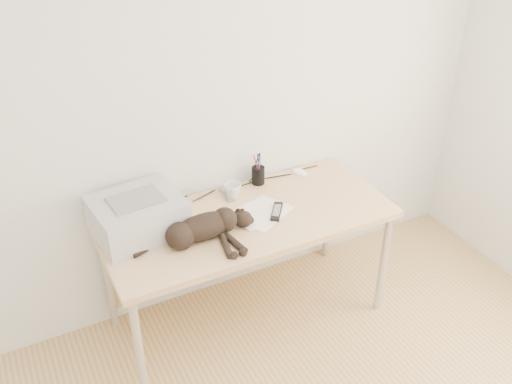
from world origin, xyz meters
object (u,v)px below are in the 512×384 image
desk (241,228)px  mouse (300,170)px  printer (138,216)px  mug (233,191)px  cat (201,229)px  pen_cup (258,175)px

desk → mouse: mouse is taller
printer → mug: 0.59m
mouse → cat: bearing=-176.4°
cat → printer: bearing=139.8°
desk → pen_cup: (0.21, 0.20, 0.19)m
cat → mouse: 0.88m
mouse → printer: bearing=167.3°
printer → cat: (0.27, -0.21, -0.04)m
mug → mouse: bearing=8.4°
desk → printer: printer is taller
mug → pen_cup: (0.21, 0.08, 0.01)m
printer → pen_cup: size_ratio=2.39×
printer → mug: bearing=7.8°
mug → pen_cup: pen_cup is taller
desk → cat: 0.40m
mug → mouse: 0.50m
cat → mouse: cat is taller
cat → mouse: bearing=22.7°
desk → printer: bearing=175.7°
desk → printer: 0.62m
printer → mouse: bearing=8.0°
mug → pen_cup: bearing=21.8°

